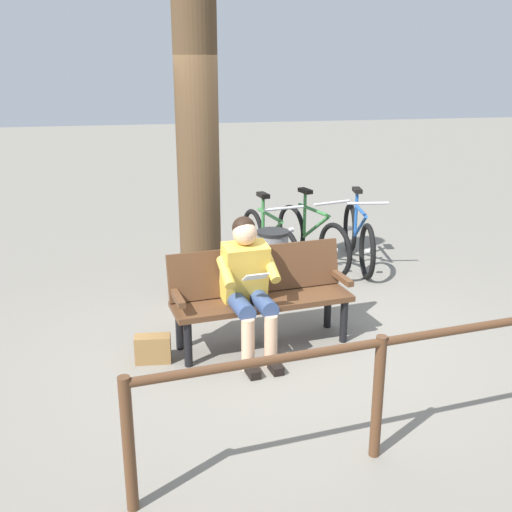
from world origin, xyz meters
TOP-DOWN VIEW (x-y plane):
  - ground_plane at (0.00, 0.00)m, footprint 40.00×40.00m
  - bench at (0.31, -0.03)m, footprint 1.65×0.68m
  - person_reading at (0.45, 0.16)m, footprint 0.53×0.80m
  - handbag at (1.28, 0.18)m, footprint 0.31×0.17m
  - tree_trunk at (0.70, -1.18)m, footprint 0.43×0.43m
  - litter_bin at (-0.03, -0.98)m, footprint 0.34×0.34m
  - bicycle_red at (-1.34, -1.93)m, footprint 0.48×1.67m
  - bicycle_purple at (-0.77, -2.03)m, footprint 0.59×1.64m
  - bicycle_blue at (-0.19, -1.88)m, footprint 0.50×1.66m
  - railing_fence at (-0.08, 1.77)m, footprint 3.16×0.46m

SIDE VIEW (x-z plane):
  - ground_plane at x=0.00m, z-range 0.00..0.00m
  - handbag at x=1.28m, z-range 0.00..0.24m
  - bicycle_red at x=-1.34m, z-range -0.11..0.83m
  - bicycle_purple at x=-0.77m, z-range -0.11..0.83m
  - bicycle_blue at x=-0.19m, z-range -0.11..0.83m
  - litter_bin at x=-0.03m, z-range 0.00..0.77m
  - bench at x=0.31m, z-range 0.07..0.94m
  - railing_fence at x=-0.08m, z-range 0.17..1.02m
  - person_reading at x=0.45m, z-range 0.06..1.27m
  - tree_trunk at x=0.70m, z-range 0.00..3.53m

